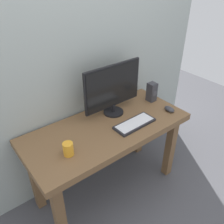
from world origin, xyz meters
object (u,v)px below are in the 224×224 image
desk (107,137)px  speaker_right (152,92)px  monitor (113,88)px  mouse (169,109)px  keyboard_primary (135,124)px  coffee_mug (68,149)px

desk → speaker_right: (0.60, 0.08, 0.21)m
desk → speaker_right: bearing=7.4°
monitor → mouse: 0.56m
keyboard_primary → monitor: bearing=94.9°
speaker_right → coffee_mug: bearing=-169.9°
monitor → mouse: (0.42, -0.30, -0.22)m
desk → mouse: (0.59, -0.16, 0.13)m
desk → speaker_right: speaker_right is taller
keyboard_primary → desk: bearing=147.1°
keyboard_primary → mouse: (0.40, -0.04, 0.01)m
monitor → mouse: monitor is taller
mouse → speaker_right: size_ratio=0.58×
speaker_right → coffee_mug: 1.03m
desk → speaker_right: size_ratio=7.57×
mouse → keyboard_primary: bearing=-179.9°
desk → mouse: bearing=-15.2°
monitor → coffee_mug: monitor is taller
coffee_mug → mouse: bearing=-3.3°
keyboard_primary → speaker_right: size_ratio=1.99×
speaker_right → mouse: bearing=-91.9°
desk → keyboard_primary: (0.19, -0.12, 0.13)m
monitor → desk: bearing=-140.7°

